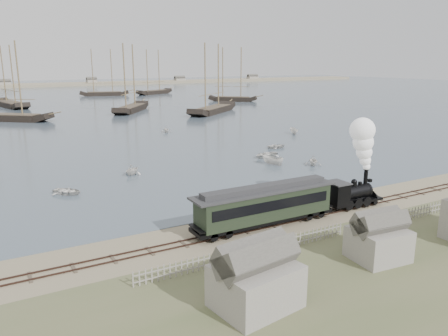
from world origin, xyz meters
TOP-DOWN VIEW (x-y plane):
  - ground at (0.00, 0.00)m, footprint 600.00×600.00m
  - harbor_water at (0.00, 170.00)m, footprint 600.00×336.00m
  - rail_track at (0.00, -2.00)m, footprint 120.00×1.80m
  - picket_fence_west at (-6.50, -7.00)m, footprint 19.00×0.10m
  - picket_fence_east at (12.50, -7.50)m, footprint 15.00×0.10m
  - shed_left at (-10.00, -13.00)m, footprint 5.00×4.00m
  - shed_mid at (2.00, -12.00)m, footprint 4.00×3.50m
  - far_spit at (0.00, 250.00)m, footprint 500.00×20.00m
  - locomotive at (10.38, -2.00)m, footprint 7.25×2.71m
  - passenger_coach at (-1.75, -2.00)m, footprint 14.50×2.80m
  - beached_dinghy at (-0.16, 0.71)m, footprint 2.48×3.40m
  - rowboat_0 at (-15.97, 17.38)m, footprint 4.25×4.24m
  - rowboat_1 at (-6.69, 22.30)m, footprint 3.61×3.68m
  - rowboat_2 at (13.22, 17.80)m, footprint 3.73×2.70m
  - rowboat_3 at (21.36, 27.82)m, footprint 2.61×3.56m
  - rowboat_4 at (18.23, 14.59)m, footprint 3.66×3.56m
  - rowboat_5 at (33.32, 38.39)m, footprint 3.54×2.32m
  - rowboat_7 at (10.73, 53.33)m, footprint 3.00×2.71m
  - rowboat_8 at (15.31, 22.51)m, footprint 3.62×4.65m
  - schooner_2 at (-17.36, 90.55)m, footprint 21.14×18.80m
  - schooner_3 at (16.49, 95.67)m, footprint 17.31×21.57m
  - schooner_4 at (36.51, 80.73)m, footprint 23.50×20.77m
  - schooner_5 at (60.35, 109.84)m, footprint 16.38×15.04m
  - schooner_7 at (-14.38, 128.02)m, footprint 10.93×25.14m
  - schooner_8 at (24.93, 160.36)m, footprint 21.26×9.78m
  - schooner_9 at (47.50, 158.92)m, footprint 20.06×13.29m

SIDE VIEW (x-z plane):
  - ground at x=0.00m, z-range 0.00..0.00m
  - picket_fence_west at x=-6.50m, z-range -0.60..0.60m
  - picket_fence_east at x=12.50m, z-range -0.60..0.60m
  - shed_left at x=-10.00m, z-range -2.05..2.05m
  - shed_mid at x=2.00m, z-range -1.80..1.80m
  - far_spit at x=0.00m, z-range -0.90..0.90m
  - harbor_water at x=0.00m, z-range 0.00..0.06m
  - rail_track at x=0.00m, z-range -0.04..0.12m
  - beached_dinghy at x=-0.16m, z-range 0.00..0.69m
  - rowboat_3 at x=21.36m, z-range 0.06..0.78m
  - rowboat_0 at x=-15.97m, z-range 0.06..0.79m
  - rowboat_8 at x=15.31m, z-range 0.06..0.94m
  - rowboat_5 at x=33.32m, z-range 0.06..1.34m
  - rowboat_2 at x=13.22m, z-range 0.06..1.41m
  - rowboat_7 at x=10.73m, z-range 0.06..1.44m
  - rowboat_1 at x=-6.69m, z-range 0.06..1.53m
  - rowboat_4 at x=18.23m, z-range 0.06..1.53m
  - passenger_coach at x=-1.75m, z-range 0.46..3.98m
  - locomotive at x=10.38m, z-range -0.34..8.70m
  - schooner_2 at x=-17.36m, z-range 0.06..20.06m
  - schooner_3 at x=16.49m, z-range 0.06..20.06m
  - schooner_4 at x=36.51m, z-range 0.06..20.06m
  - schooner_5 at x=60.35m, z-range 0.06..20.06m
  - schooner_7 at x=-14.38m, z-range 0.06..20.06m
  - schooner_8 at x=24.93m, z-range 0.06..20.06m
  - schooner_9 at x=47.50m, z-range 0.06..20.06m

